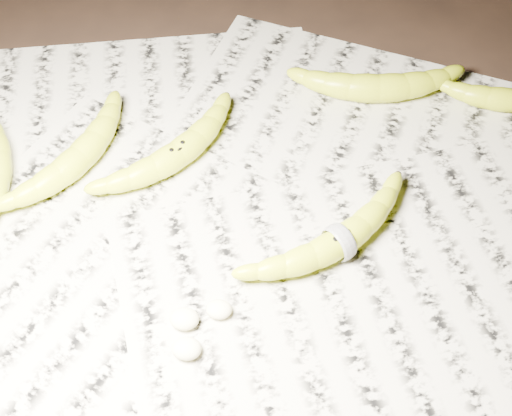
{
  "coord_description": "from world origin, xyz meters",
  "views": [
    {
      "loc": [
        0.03,
        -0.46,
        0.68
      ],
      "look_at": [
        0.01,
        0.02,
        0.05
      ],
      "focal_mm": 50.0,
      "sensor_mm": 36.0,
      "label": 1
    }
  ],
  "objects_px": {
    "banana_upper_a": "(378,86)",
    "banana_left_b": "(78,156)",
    "banana_taped": "(339,240)",
    "banana_center": "(177,152)",
    "banana_upper_b": "(511,98)"
  },
  "relations": [
    {
      "from": "banana_center",
      "to": "banana_left_b",
      "type": "bearing_deg",
      "value": 138.45
    },
    {
      "from": "banana_left_b",
      "to": "banana_upper_a",
      "type": "bearing_deg",
      "value": -39.92
    },
    {
      "from": "banana_center",
      "to": "banana_upper_a",
      "type": "xyz_separation_m",
      "value": [
        0.25,
        0.13,
        0.0
      ]
    },
    {
      "from": "banana_upper_a",
      "to": "banana_left_b",
      "type": "bearing_deg",
      "value": -163.12
    },
    {
      "from": "banana_left_b",
      "to": "banana_upper_b",
      "type": "xyz_separation_m",
      "value": [
        0.54,
        0.13,
        -0.0
      ]
    },
    {
      "from": "banana_upper_b",
      "to": "banana_center",
      "type": "bearing_deg",
      "value": -163.67
    },
    {
      "from": "banana_center",
      "to": "banana_upper_b",
      "type": "relative_size",
      "value": 1.23
    },
    {
      "from": "banana_left_b",
      "to": "banana_upper_a",
      "type": "height_order",
      "value": "banana_upper_a"
    },
    {
      "from": "banana_left_b",
      "to": "banana_upper_b",
      "type": "relative_size",
      "value": 1.2
    },
    {
      "from": "banana_upper_b",
      "to": "banana_upper_a",
      "type": "bearing_deg",
      "value": 177.37
    },
    {
      "from": "banana_taped",
      "to": "banana_upper_a",
      "type": "relative_size",
      "value": 1.05
    },
    {
      "from": "banana_center",
      "to": "banana_upper_b",
      "type": "xyz_separation_m",
      "value": [
        0.43,
        0.12,
        -0.0
      ]
    },
    {
      "from": "banana_taped",
      "to": "banana_upper_a",
      "type": "xyz_separation_m",
      "value": [
        0.06,
        0.25,
        0.0
      ]
    },
    {
      "from": "banana_left_b",
      "to": "banana_taped",
      "type": "bearing_deg",
      "value": -79.76
    },
    {
      "from": "banana_left_b",
      "to": "banana_taped",
      "type": "relative_size",
      "value": 0.91
    }
  ]
}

